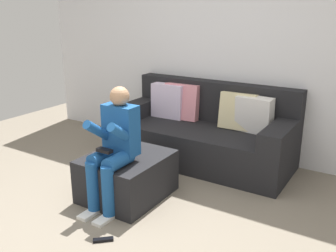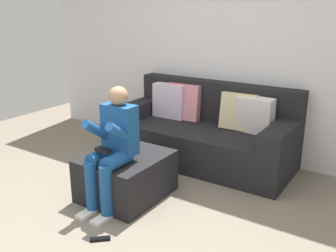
{
  "view_description": "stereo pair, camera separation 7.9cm",
  "coord_description": "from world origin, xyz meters",
  "px_view_note": "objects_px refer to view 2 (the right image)",
  "views": [
    {
      "loc": [
        1.8,
        -1.84,
        1.72
      ],
      "look_at": [
        -0.13,
        1.24,
        0.57
      ],
      "focal_mm": 40.19,
      "sensor_mm": 36.0,
      "label": 1
    },
    {
      "loc": [
        1.87,
        -1.79,
        1.72
      ],
      "look_at": [
        -0.13,
        1.24,
        0.57
      ],
      "focal_mm": 40.19,
      "sensor_mm": 36.0,
      "label": 2
    }
  ],
  "objects_px": {
    "couch_sectional": "(205,133)",
    "remote_near_ottoman": "(100,239)",
    "ottoman": "(126,176)",
    "person_seated": "(112,145)"
  },
  "relations": [
    {
      "from": "ottoman",
      "to": "remote_near_ottoman",
      "type": "xyz_separation_m",
      "value": [
        0.29,
        -0.68,
        -0.19
      ]
    },
    {
      "from": "ottoman",
      "to": "person_seated",
      "type": "xyz_separation_m",
      "value": [
        0.03,
        -0.2,
        0.37
      ]
    },
    {
      "from": "person_seated",
      "to": "remote_near_ottoman",
      "type": "relative_size",
      "value": 6.93
    },
    {
      "from": "couch_sectional",
      "to": "remote_near_ottoman",
      "type": "bearing_deg",
      "value": -87.44
    },
    {
      "from": "ottoman",
      "to": "remote_near_ottoman",
      "type": "height_order",
      "value": "ottoman"
    },
    {
      "from": "person_seated",
      "to": "couch_sectional",
      "type": "bearing_deg",
      "value": 82.4
    },
    {
      "from": "couch_sectional",
      "to": "remote_near_ottoman",
      "type": "distance_m",
      "value": 1.89
    },
    {
      "from": "couch_sectional",
      "to": "person_seated",
      "type": "distance_m",
      "value": 1.41
    },
    {
      "from": "couch_sectional",
      "to": "ottoman",
      "type": "relative_size",
      "value": 2.61
    },
    {
      "from": "ottoman",
      "to": "person_seated",
      "type": "distance_m",
      "value": 0.43
    }
  ]
}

